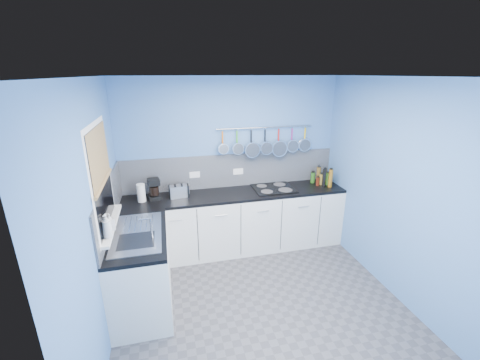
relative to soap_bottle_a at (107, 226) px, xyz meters
name	(u,v)px	position (x,y,z in m)	size (l,w,h in m)	color
floor	(259,301)	(1.53, 0.01, -1.18)	(3.20, 3.00, 0.02)	#47474C
ceiling	(265,75)	(1.53, 0.01, 1.34)	(3.20, 3.00, 0.02)	white
wall_back	(231,164)	(1.53, 1.52, 0.08)	(3.20, 0.02, 2.50)	#4977B5
wall_front	(338,298)	(1.53, -1.50, 0.08)	(3.20, 0.02, 2.50)	#4977B5
wall_left	(97,219)	(-0.08, 0.01, 0.08)	(0.02, 3.00, 2.50)	#4977B5
wall_right	(394,189)	(3.14, 0.01, 0.08)	(0.02, 3.00, 2.50)	#4977B5
backsplash_back	(231,170)	(1.53, 1.50, -0.02)	(3.20, 0.02, 0.50)	slate
backsplash_left	(110,203)	(-0.06, 0.61, -0.02)	(0.02, 1.80, 0.50)	slate
cabinet_run_back	(236,222)	(1.53, 1.21, -0.74)	(3.20, 0.60, 0.86)	silver
worktop_back	(236,194)	(1.53, 1.21, -0.29)	(3.20, 0.60, 0.04)	black
cabinet_run_left	(142,270)	(0.23, 0.31, -0.74)	(0.60, 1.20, 0.86)	silver
worktop_left	(138,235)	(0.23, 0.31, -0.29)	(0.60, 1.20, 0.04)	black
window_frame	(101,178)	(-0.05, 0.31, 0.38)	(0.01, 1.00, 1.10)	white
window_glass	(102,178)	(-0.04, 0.31, 0.38)	(0.01, 0.90, 1.00)	black
bamboo_blind	(99,156)	(-0.03, 0.31, 0.61)	(0.01, 0.90, 0.55)	#A18750
window_sill	(111,224)	(-0.02, 0.31, -0.13)	(0.10, 0.98, 0.03)	white
sink_unit	(137,233)	(0.23, 0.31, -0.27)	(0.50, 0.95, 0.01)	silver
mixer_tap	(151,228)	(0.39, 0.13, -0.14)	(0.12, 0.08, 0.26)	silver
socket_left	(195,175)	(0.98, 1.48, -0.04)	(0.15, 0.01, 0.09)	white
socket_right	(238,172)	(1.63, 1.48, -0.04)	(0.15, 0.01, 0.09)	white
pot_rail	(265,127)	(2.03, 1.46, 0.61)	(0.02, 0.02, 1.45)	silver
soap_bottle_a	(107,226)	(0.00, 0.00, 0.00)	(0.09, 0.09, 0.24)	white
soap_bottle_b	(110,222)	(0.00, 0.16, -0.03)	(0.08, 0.08, 0.17)	white
paper_towel	(141,193)	(0.24, 1.21, -0.15)	(0.11, 0.11, 0.24)	white
coffee_maker	(154,189)	(0.40, 1.26, -0.13)	(0.16, 0.18, 0.28)	black
toaster	(179,191)	(0.73, 1.26, -0.19)	(0.25, 0.15, 0.16)	silver
canister	(187,190)	(0.84, 1.35, -0.21)	(0.09, 0.09, 0.12)	silver
hob	(273,188)	(2.11, 1.24, -0.26)	(0.59, 0.52, 0.01)	black
pan_0	(223,141)	(1.40, 1.45, 0.44)	(0.15, 0.10, 0.34)	silver
pan_1	(237,141)	(1.61, 1.45, 0.43)	(0.17, 0.10, 0.36)	silver
pan_2	(251,143)	(1.82, 1.45, 0.40)	(0.23, 0.11, 0.42)	silver
pan_3	(265,141)	(2.03, 1.45, 0.42)	(0.20, 0.12, 0.39)	silver
pan_4	(278,142)	(2.24, 1.45, 0.39)	(0.25, 0.09, 0.44)	silver
pan_5	(292,139)	(2.45, 1.45, 0.42)	(0.19, 0.09, 0.38)	silver
pan_6	(305,139)	(2.67, 1.45, 0.42)	(0.20, 0.05, 0.39)	silver
condiment_0	(325,176)	(3.00, 1.35, -0.17)	(0.07, 0.07, 0.21)	brown
condiment_1	(318,175)	(2.89, 1.34, -0.14)	(0.06, 0.06, 0.25)	brown
condiment_2	(313,178)	(2.80, 1.35, -0.19)	(0.07, 0.07, 0.17)	#265919
condiment_3	(328,179)	(2.98, 1.21, -0.18)	(0.06, 0.06, 0.19)	#3F721E
condiment_4	(321,179)	(2.89, 1.24, -0.19)	(0.06, 0.06, 0.17)	olive
condiment_5	(318,181)	(2.82, 1.21, -0.20)	(0.05, 0.05, 0.13)	#4C190C
condiment_6	(330,178)	(2.96, 1.11, -0.13)	(0.06, 0.06, 0.27)	#8C5914
condiment_7	(324,178)	(2.88, 1.14, -0.13)	(0.05, 0.05, 0.28)	black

